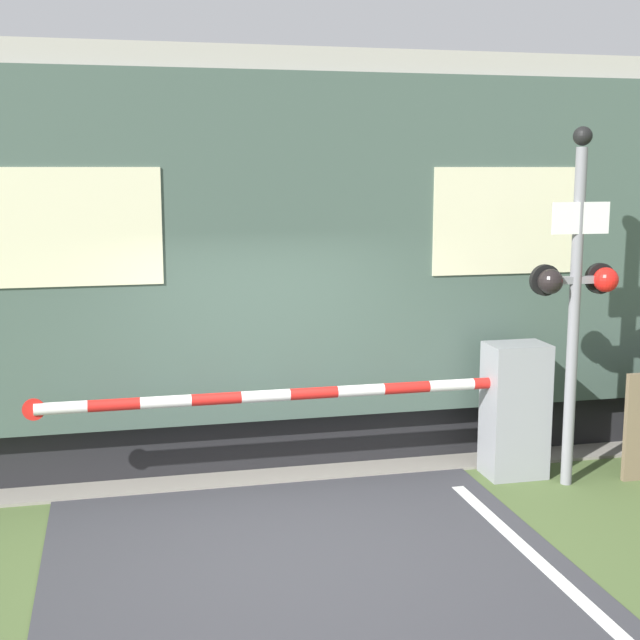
% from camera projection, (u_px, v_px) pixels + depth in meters
% --- Properties ---
extents(ground_plane, '(80.00, 80.00, 0.00)m').
position_uv_depth(ground_plane, '(298.00, 548.00, 7.36)').
color(ground_plane, '#4C6033').
extents(track_bed, '(36.00, 3.20, 0.13)m').
position_uv_depth(track_bed, '(244.00, 437.00, 10.32)').
color(track_bed, gray).
rests_on(track_bed, ground_plane).
extents(train, '(15.44, 2.75, 4.26)m').
position_uv_depth(train, '(454.00, 247.00, 10.53)').
color(train, black).
rests_on(train, ground_plane).
extents(crossing_barrier, '(5.04, 0.44, 1.37)m').
position_uv_depth(crossing_barrier, '(486.00, 408.00, 8.92)').
color(crossing_barrier, gray).
rests_on(crossing_barrier, ground_plane).
extents(signal_post, '(0.88, 0.26, 3.49)m').
position_uv_depth(signal_post, '(576.00, 286.00, 8.52)').
color(signal_post, gray).
rests_on(signal_post, ground_plane).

